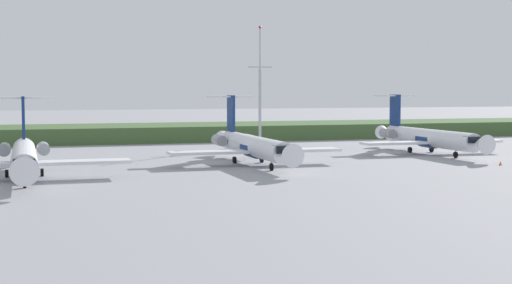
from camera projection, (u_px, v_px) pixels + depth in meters
name	position (u px, v px, depth m)	size (l,w,h in m)	color
ground_plane	(220.00, 153.00, 114.73)	(500.00, 500.00, 0.00)	#939399
grass_berm	(178.00, 132.00, 145.65)	(320.00, 20.00, 2.96)	#426033
regional_jet_nearest	(24.00, 156.00, 81.97)	(22.81, 31.00, 9.00)	white
regional_jet_second	(252.00, 145.00, 97.94)	(22.81, 31.00, 9.00)	white
regional_jet_third	(427.00, 137.00, 114.47)	(22.81, 31.00, 9.00)	white
antenna_mast	(260.00, 95.00, 132.89)	(4.40, 0.50, 21.13)	#B2B2B7
safety_cone_front_marker	(500.00, 163.00, 96.76)	(0.44, 0.44, 0.55)	orange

